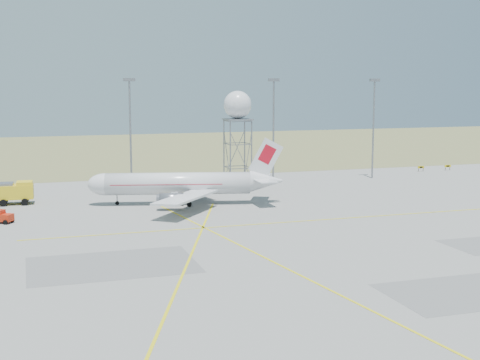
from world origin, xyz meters
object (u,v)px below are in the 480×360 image
object	(u,v)px
fire_truck	(5,194)
airliner_main	(181,184)
baggage_tug	(3,218)
radar_tower	(238,135)

from	to	relation	value
fire_truck	airliner_main	bearing A→B (deg)	-13.83
fire_truck	baggage_tug	size ratio (longest dim) A/B	3.24
airliner_main	radar_tower	distance (m)	18.01
airliner_main	fire_truck	bearing A→B (deg)	-3.17
radar_tower	baggage_tug	xyz separation A→B (m)	(-40.26, -17.35, -9.51)
baggage_tug	radar_tower	bearing A→B (deg)	55.39
radar_tower	baggage_tug	world-z (taller)	radar_tower
fire_truck	baggage_tug	xyz separation A→B (m)	(0.03, -15.24, -1.07)
radar_tower	fire_truck	size ratio (longest dim) A/B	1.93
radar_tower	baggage_tug	bearing A→B (deg)	-156.68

